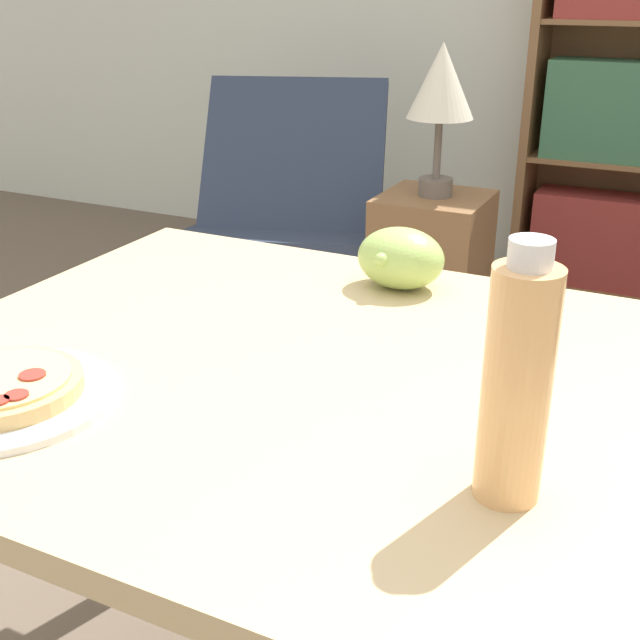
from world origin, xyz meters
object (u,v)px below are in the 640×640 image
(lounge_chair_near, at_px, (286,249))
(side_table, at_px, (430,280))
(pizza_on_plate, at_px, (4,391))
(table_lamp, at_px, (441,88))
(drink_bottle, at_px, (517,382))
(bookshelf, at_px, (620,105))
(grape_bunch, at_px, (401,258))

(lounge_chair_near, distance_m, side_table, 0.61)
(pizza_on_plate, height_order, side_table, pizza_on_plate)
(pizza_on_plate, distance_m, table_lamp, 1.85)
(drink_bottle, height_order, table_lamp, table_lamp)
(side_table, relative_size, table_lamp, 1.23)
(side_table, bearing_deg, lounge_chair_near, 170.64)
(pizza_on_plate, bearing_deg, lounge_chair_near, 108.75)
(lounge_chair_near, xyz_separation_m, bookshelf, (1.03, 0.88, 0.48))
(lounge_chair_near, relative_size, bookshelf, 0.58)
(drink_bottle, relative_size, side_table, 0.46)
(table_lamp, bearing_deg, side_table, 0.00)
(side_table, height_order, table_lamp, table_lamp)
(grape_bunch, xyz_separation_m, lounge_chair_near, (-0.95, 1.36, -0.52))
(drink_bottle, height_order, side_table, drink_bottle)
(grape_bunch, xyz_separation_m, side_table, (-0.35, 1.26, -0.51))
(drink_bottle, xyz_separation_m, table_lamp, (-0.65, 1.76, 0.04))
(lounge_chair_near, height_order, side_table, lounge_chair_near)
(bookshelf, bearing_deg, side_table, -113.46)
(pizza_on_plate, xyz_separation_m, drink_bottle, (0.60, 0.08, 0.11))
(table_lamp, bearing_deg, pizza_on_plate, -88.30)
(pizza_on_plate, xyz_separation_m, lounge_chair_near, (-0.66, 1.94, -0.48))
(grape_bunch, distance_m, drink_bottle, 0.59)
(grape_bunch, height_order, bookshelf, bookshelf)
(table_lamp, bearing_deg, grape_bunch, -74.56)
(drink_bottle, relative_size, bookshelf, 0.16)
(lounge_chair_near, relative_size, table_lamp, 2.00)
(drink_bottle, height_order, bookshelf, bookshelf)
(bookshelf, bearing_deg, pizza_on_plate, -97.48)
(pizza_on_plate, bearing_deg, table_lamp, 91.70)
(grape_bunch, bearing_deg, lounge_chair_near, 125.01)
(drink_bottle, bearing_deg, bookshelf, 94.71)
(grape_bunch, bearing_deg, pizza_on_plate, -116.76)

